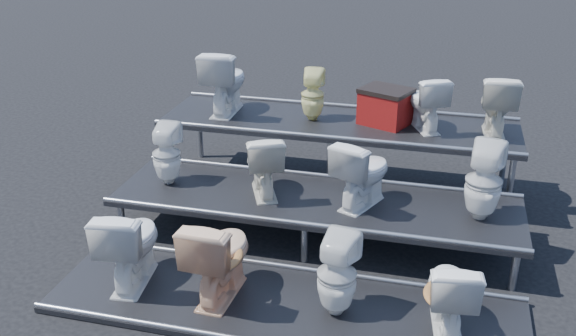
% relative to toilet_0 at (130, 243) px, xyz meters
% --- Properties ---
extents(ground, '(80.00, 80.00, 0.00)m').
position_rel_toilet_0_xyz_m(ground, '(1.44, 1.30, -0.46)').
color(ground, black).
rests_on(ground, ground).
extents(tier_front, '(4.20, 1.20, 0.06)m').
position_rel_toilet_0_xyz_m(tier_front, '(1.44, 0.00, -0.43)').
color(tier_front, black).
rests_on(tier_front, ground).
extents(tier_mid, '(4.20, 1.20, 0.46)m').
position_rel_toilet_0_xyz_m(tier_mid, '(1.44, 1.30, -0.23)').
color(tier_mid, black).
rests_on(tier_mid, ground).
extents(tier_back, '(4.20, 1.20, 0.86)m').
position_rel_toilet_0_xyz_m(tier_back, '(1.44, 2.60, -0.03)').
color(tier_back, black).
rests_on(tier_back, ground).
extents(toilet_0, '(0.54, 0.84, 0.80)m').
position_rel_toilet_0_xyz_m(toilet_0, '(0.00, 0.00, 0.00)').
color(toilet_0, silver).
rests_on(toilet_0, tier_front).
extents(toilet_1, '(0.50, 0.82, 0.81)m').
position_rel_toilet_0_xyz_m(toilet_1, '(0.85, 0.00, 0.01)').
color(toilet_1, '#E7B58A').
rests_on(toilet_1, tier_front).
extents(toilet_2, '(0.40, 0.41, 0.75)m').
position_rel_toilet_0_xyz_m(toilet_2, '(1.91, 0.00, -0.03)').
color(toilet_2, silver).
rests_on(toilet_2, tier_front).
extents(toilet_3, '(0.49, 0.75, 0.71)m').
position_rel_toilet_0_xyz_m(toilet_3, '(2.83, 0.00, -0.04)').
color(toilet_3, silver).
rests_on(toilet_3, tier_front).
extents(toilet_4, '(0.31, 0.32, 0.67)m').
position_rel_toilet_0_xyz_m(toilet_4, '(-0.20, 1.30, 0.33)').
color(toilet_4, silver).
rests_on(toilet_4, tier_mid).
extents(toilet_5, '(0.62, 0.77, 0.68)m').
position_rel_toilet_0_xyz_m(toilet_5, '(0.88, 1.30, 0.34)').
color(toilet_5, beige).
rests_on(toilet_5, tier_mid).
extents(toilet_6, '(0.65, 0.80, 0.72)m').
position_rel_toilet_0_xyz_m(toilet_6, '(1.92, 1.30, 0.36)').
color(toilet_6, silver).
rests_on(toilet_6, tier_mid).
extents(toilet_7, '(0.42, 0.42, 0.78)m').
position_rel_toilet_0_xyz_m(toilet_7, '(3.08, 1.30, 0.39)').
color(toilet_7, silver).
rests_on(toilet_7, tier_mid).
extents(toilet_8, '(0.46, 0.79, 0.79)m').
position_rel_toilet_0_xyz_m(toilet_8, '(0.03, 2.60, 0.80)').
color(toilet_8, silver).
rests_on(toilet_8, tier_back).
extents(toilet_9, '(0.29, 0.30, 0.61)m').
position_rel_toilet_0_xyz_m(toilet_9, '(1.12, 2.60, 0.70)').
color(toilet_9, '#EAE699').
rests_on(toilet_9, tier_back).
extents(toilet_10, '(0.58, 0.72, 0.64)m').
position_rel_toilet_0_xyz_m(toilet_10, '(2.44, 2.60, 0.72)').
color(toilet_10, silver).
rests_on(toilet_10, tier_back).
extents(toilet_11, '(0.43, 0.72, 0.71)m').
position_rel_toilet_0_xyz_m(toilet_11, '(3.21, 2.60, 0.75)').
color(toilet_11, beige).
rests_on(toilet_11, tier_back).
extents(red_crate, '(0.65, 0.59, 0.38)m').
position_rel_toilet_0_xyz_m(red_crate, '(1.98, 2.66, 0.59)').
color(red_crate, maroon).
rests_on(red_crate, tier_back).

